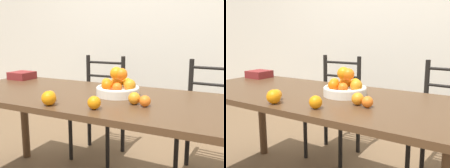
{
  "view_description": "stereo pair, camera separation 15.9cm",
  "coord_description": "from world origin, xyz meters",
  "views": [
    {
      "loc": [
        0.89,
        -1.42,
        1.16
      ],
      "look_at": [
        0.2,
        -0.02,
        0.87
      ],
      "focal_mm": 42.0,
      "sensor_mm": 36.0,
      "label": 1
    },
    {
      "loc": [
        1.03,
        -1.34,
        1.16
      ],
      "look_at": [
        0.2,
        -0.02,
        0.87
      ],
      "focal_mm": 42.0,
      "sensor_mm": 36.0,
      "label": 2
    }
  ],
  "objects": [
    {
      "name": "fruit_bowl",
      "position": [
        0.2,
        0.06,
        0.83
      ],
      "size": [
        0.28,
        0.28,
        0.18
      ],
      "color": "silver",
      "rests_on": "dining_table"
    },
    {
      "name": "wall_back",
      "position": [
        0.0,
        1.44,
        1.3
      ],
      "size": [
        8.0,
        0.06,
        2.6
      ],
      "color": "silver",
      "rests_on": "ground_plane"
    },
    {
      "name": "chair_left",
      "position": [
        -0.3,
        0.7,
        0.48
      ],
      "size": [
        0.44,
        0.42,
        0.96
      ],
      "rotation": [
        0.0,
        0.0,
        0.04
      ],
      "color": "black",
      "rests_on": "ground_plane"
    },
    {
      "name": "book_stack",
      "position": [
        -0.83,
        0.26,
        0.81
      ],
      "size": [
        0.18,
        0.18,
        0.06
      ],
      "color": "maroon",
      "rests_on": "dining_table"
    },
    {
      "name": "orange_loose_0",
      "position": [
        0.44,
        -0.12,
        0.81
      ],
      "size": [
        0.06,
        0.06,
        0.06
      ],
      "color": "orange",
      "rests_on": "dining_table"
    },
    {
      "name": "orange_loose_3",
      "position": [
        0.37,
        -0.1,
        0.81
      ],
      "size": [
        0.07,
        0.07,
        0.07
      ],
      "color": "orange",
      "rests_on": "dining_table"
    },
    {
      "name": "orange_loose_4",
      "position": [
        -0.04,
        -0.33,
        0.82
      ],
      "size": [
        0.08,
        0.08,
        0.08
      ],
      "color": "orange",
      "rests_on": "dining_table"
    },
    {
      "name": "orange_loose_2",
      "position": [
        0.22,
        -0.29,
        0.81
      ],
      "size": [
        0.07,
        0.07,
        0.07
      ],
      "color": "orange",
      "rests_on": "dining_table"
    },
    {
      "name": "orange_loose_1",
      "position": [
        -0.09,
        -0.26,
        0.81
      ],
      "size": [
        0.06,
        0.06,
        0.06
      ],
      "color": "orange",
      "rests_on": "dining_table"
    },
    {
      "name": "dining_table",
      "position": [
        0.0,
        0.0,
        0.68
      ],
      "size": [
        1.96,
        0.81,
        0.78
      ],
      "color": "#4C331E",
      "rests_on": "ground_plane"
    },
    {
      "name": "chair_right",
      "position": [
        0.7,
        0.7,
        0.48
      ],
      "size": [
        0.44,
        0.42,
        0.96
      ],
      "rotation": [
        0.0,
        0.0,
        -0.06
      ],
      "color": "black",
      "rests_on": "ground_plane"
    }
  ]
}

